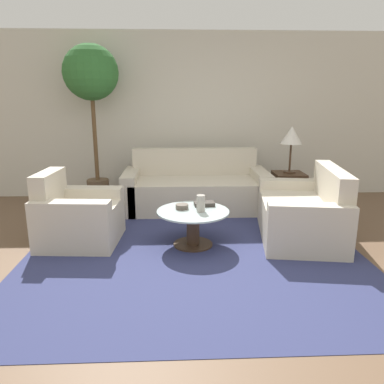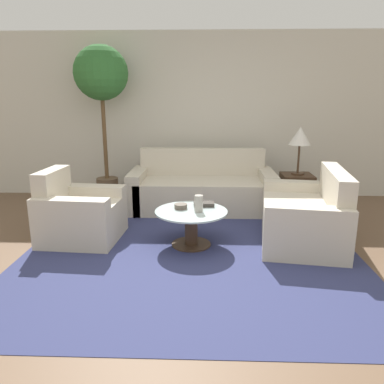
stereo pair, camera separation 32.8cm
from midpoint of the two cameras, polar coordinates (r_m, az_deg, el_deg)
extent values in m
plane|color=brown|center=(3.54, 1.79, -12.84)|extent=(14.00, 14.00, 0.00)
cube|color=beige|center=(6.17, 2.01, 11.46)|extent=(10.00, 0.06, 2.60)
cube|color=navy|center=(4.22, 2.13, -8.07)|extent=(3.52, 3.76, 0.01)
cube|color=beige|center=(5.46, 3.24, -0.38)|extent=(1.87, 0.91, 0.45)
cube|color=beige|center=(5.77, 3.20, 2.47)|extent=(1.87, 0.18, 0.85)
cube|color=beige|center=(5.51, -6.54, 0.32)|extent=(0.20, 0.91, 0.57)
cube|color=beige|center=(5.55, 12.97, 0.15)|extent=(0.20, 0.91, 0.57)
cube|color=beige|center=(4.46, -14.32, -4.27)|extent=(0.88, 0.67, 0.45)
cube|color=beige|center=(4.53, -18.35, -1.83)|extent=(0.22, 0.62, 0.82)
cube|color=beige|center=(4.17, -15.80, -4.79)|extent=(0.85, 0.26, 0.57)
cube|color=beige|center=(4.72, -13.10, -2.39)|extent=(0.85, 0.26, 0.57)
cube|color=beige|center=(4.51, 18.34, -4.36)|extent=(1.02, 1.26, 0.45)
cube|color=beige|center=(4.52, 22.81, -2.18)|extent=(0.34, 1.16, 0.83)
cube|color=beige|center=(5.03, 17.55, -1.63)|extent=(0.88, 0.32, 0.57)
cube|color=beige|center=(3.95, 19.49, -6.17)|extent=(0.88, 0.32, 0.57)
cylinder|color=#422D1E|center=(4.22, 2.13, -7.99)|extent=(0.44, 0.44, 0.02)
cylinder|color=#422D1E|center=(4.15, 2.15, -5.66)|extent=(0.14, 0.14, 0.39)
cylinder|color=#B2C6C6|center=(4.09, 2.18, -3.00)|extent=(0.80, 0.80, 0.02)
cube|color=#422D1E|center=(5.63, 17.20, -0.11)|extent=(0.43, 0.43, 0.54)
cylinder|color=#422D1E|center=(5.57, 17.42, 2.69)|extent=(0.18, 0.18, 0.02)
cylinder|color=#422D1E|center=(5.53, 17.58, 4.83)|extent=(0.03, 0.03, 0.40)
cone|color=beige|center=(5.49, 17.84, 8.13)|extent=(0.30, 0.30, 0.25)
cylinder|color=brown|center=(6.01, -11.22, 0.36)|extent=(0.33, 0.33, 0.37)
cylinder|color=brown|center=(5.87, -11.63, 8.58)|extent=(0.06, 0.06, 1.36)
sphere|color=#2D662D|center=(5.85, -12.09, 17.36)|extent=(0.80, 0.80, 0.80)
cylinder|color=#9E998E|center=(4.02, 3.37, -1.81)|extent=(0.09, 0.09, 0.18)
cylinder|color=brown|center=(4.15, 0.53, -2.23)|extent=(0.14, 0.14, 0.05)
cube|color=#38332D|center=(4.26, 4.03, -1.87)|extent=(0.24, 0.16, 0.04)
camera|label=1|loc=(0.16, -87.81, 0.56)|focal=35.00mm
camera|label=2|loc=(0.16, 92.19, -0.56)|focal=35.00mm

